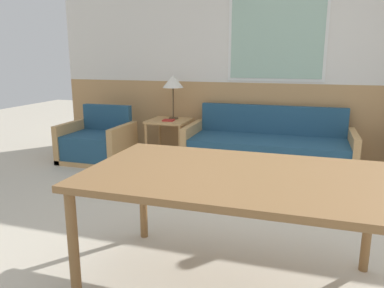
{
  "coord_description": "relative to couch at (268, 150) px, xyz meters",
  "views": [
    {
      "loc": [
        0.09,
        -2.62,
        1.42
      ],
      "look_at": [
        -1.08,
        1.08,
        0.51
      ],
      "focal_mm": 35.0,
      "sensor_mm": 36.0,
      "label": 1
    }
  ],
  "objects": [
    {
      "name": "armchair",
      "position": [
        -2.28,
        -0.34,
        -0.0
      ],
      "size": [
        0.89,
        0.73,
        0.74
      ],
      "rotation": [
        0.0,
        0.0,
        0.22
      ],
      "color": "tan",
      "rests_on": "ground_plane"
    },
    {
      "name": "wall_back",
      "position": [
        0.37,
        0.5,
        1.12
      ],
      "size": [
        7.2,
        0.09,
        2.7
      ],
      "color": "tan",
      "rests_on": "ground_plane"
    },
    {
      "name": "book_stack",
      "position": [
        -1.36,
        -0.02,
        0.33
      ],
      "size": [
        0.16,
        0.16,
        0.02
      ],
      "color": "#B22823",
      "rests_on": "side_table"
    },
    {
      "name": "table_lamp",
      "position": [
        -1.35,
        0.16,
        0.83
      ],
      "size": [
        0.29,
        0.29,
        0.61
      ],
      "color": "#4C3823",
      "rests_on": "side_table"
    },
    {
      "name": "side_table",
      "position": [
        -1.38,
        0.07,
        0.23
      ],
      "size": [
        0.55,
        0.55,
        0.56
      ],
      "color": "tan",
      "rests_on": "ground_plane"
    },
    {
      "name": "ground_plane",
      "position": [
        0.38,
        -2.13,
        -0.24
      ],
      "size": [
        16.0,
        16.0,
        0.0
      ],
      "primitive_type": "plane",
      "color": "beige"
    },
    {
      "name": "couch",
      "position": [
        0.0,
        0.0,
        0.0
      ],
      "size": [
        2.09,
        0.83,
        0.78
      ],
      "color": "tan",
      "rests_on": "ground_plane"
    },
    {
      "name": "dining_table",
      "position": [
        0.09,
        -2.68,
        0.45
      ],
      "size": [
        1.75,
        1.04,
        0.76
      ],
      "color": "olive",
      "rests_on": "ground_plane"
    }
  ]
}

